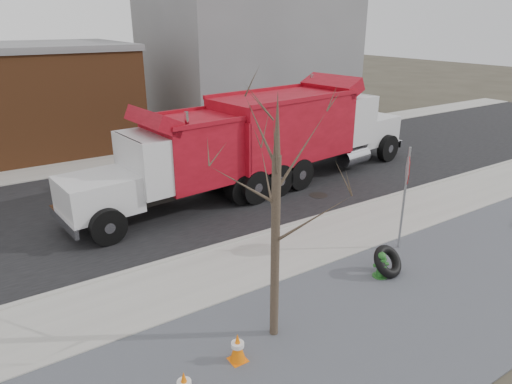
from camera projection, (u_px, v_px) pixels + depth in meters
ground at (311, 248)px, 13.51m from camera, size 120.00×120.00×0.00m
gravel_verge at (406, 306)px, 10.76m from camera, size 60.00×5.00×0.03m
sidewalk at (306, 244)px, 13.69m from camera, size 60.00×2.50×0.06m
curb at (281, 228)px, 14.70m from camera, size 60.00×0.15×0.11m
road at (211, 187)px, 18.44m from camera, size 60.00×9.40×0.02m
far_sidewalk at (158, 154)px, 22.89m from camera, size 60.00×2.00×0.06m
building_grey at (246, 57)px, 30.78m from camera, size 12.00×10.00×8.00m
bare_tree at (276, 191)px, 8.67m from camera, size 3.20×3.20×5.20m
fire_hydrant at (381, 266)px, 11.88m from camera, size 0.42×0.41×0.74m
truck_tire at (388, 261)px, 11.99m from camera, size 1.00×0.88×0.86m
stop_sign at (406, 182)px, 12.79m from camera, size 0.63×0.60×3.10m
traffic_cone_near at (238, 348)px, 8.94m from camera, size 0.34×0.34×0.65m
dump_truck_red_a at (306, 128)px, 19.32m from camera, size 10.32×3.95×4.06m
dump_truck_red_b at (194, 156)px, 16.08m from camera, size 8.70×3.26×3.63m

